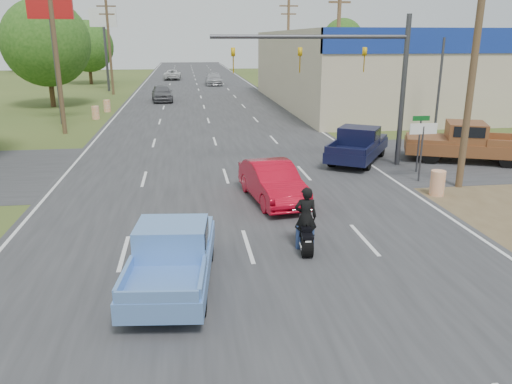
{
  "coord_description": "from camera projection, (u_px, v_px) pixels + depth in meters",
  "views": [
    {
      "loc": [
        -1.67,
        -5.58,
        5.92
      ],
      "look_at": [
        0.42,
        9.26,
        1.3
      ],
      "focal_mm": 35.0,
      "sensor_mm": 36.0,
      "label": 1
    }
  ],
  "objects": [
    {
      "name": "tree_1",
      "position": [
        46.0,
        43.0,
        43.55
      ],
      "size": [
        7.56,
        7.56,
        9.36
      ],
      "color": "#422D19",
      "rests_on": "ground"
    },
    {
      "name": "utility_pole_1",
      "position": [
        475.0,
        55.0,
        19.26
      ],
      "size": [
        2.0,
        0.28,
        10.0
      ],
      "color": "#4C3823",
      "rests_on": "ground"
    },
    {
      "name": "tree_2",
      "position": [
        88.0,
        46.0,
        66.35
      ],
      "size": [
        6.72,
        6.72,
        8.32
      ],
      "color": "#422D19",
      "rests_on": "ground"
    },
    {
      "name": "barrel_2",
      "position": [
        96.0,
        113.0,
        38.14
      ],
      "size": [
        0.56,
        0.56,
        1.0
      ],
      "primitive_type": "cylinder",
      "color": "orange",
      "rests_on": "ground"
    },
    {
      "name": "brown_pickup",
      "position": [
        464.0,
        142.0,
        24.88
      ],
      "size": [
        6.34,
        4.34,
        1.96
      ],
      "rotation": [
        0.0,
        0.0,
        1.18
      ],
      "color": "black",
      "rests_on": "ground"
    },
    {
      "name": "utility_pole_5",
      "position": [
        56.0,
        49.0,
        30.91
      ],
      "size": [
        2.0,
        0.28,
        10.0
      ],
      "color": "#4C3823",
      "rests_on": "ground"
    },
    {
      "name": "navy_pickup",
      "position": [
        359.0,
        144.0,
        24.96
      ],
      "size": [
        4.51,
        5.46,
        1.73
      ],
      "rotation": [
        0.0,
        0.0,
        -0.57
      ],
      "color": "black",
      "rests_on": "ground"
    },
    {
      "name": "distant_car_white",
      "position": [
        173.0,
        75.0,
        74.96
      ],
      "size": [
        2.61,
        5.35,
        1.46
      ],
      "primitive_type": "imported",
      "rotation": [
        0.0,
        0.0,
        3.11
      ],
      "color": "silver",
      "rests_on": "ground"
    },
    {
      "name": "blue_pickup",
      "position": [
        173.0,
        253.0,
        12.42
      ],
      "size": [
        2.36,
        4.99,
        1.6
      ],
      "rotation": [
        0.0,
        0.0,
        -0.11
      ],
      "color": "black",
      "rests_on": "ground"
    },
    {
      "name": "tree_6",
      "position": [
        26.0,
        35.0,
        91.23
      ],
      "size": [
        8.82,
        8.82,
        10.92
      ],
      "color": "#422D19",
      "rests_on": "ground"
    },
    {
      "name": "distant_car_grey",
      "position": [
        162.0,
        93.0,
        48.83
      ],
      "size": [
        2.34,
        4.93,
        1.63
      ],
      "primitive_type": "imported",
      "rotation": [
        0.0,
        0.0,
        0.09
      ],
      "color": "#57575C",
      "rests_on": "ground"
    },
    {
      "name": "rider",
      "position": [
        306.0,
        220.0,
        14.4
      ],
      "size": [
        0.7,
        0.51,
        1.8
      ],
      "primitive_type": "imported",
      "rotation": [
        0.0,
        0.0,
        3.02
      ],
      "color": "black",
      "rests_on": "ground"
    },
    {
      "name": "barrel_1",
      "position": [
        370.0,
        141.0,
        27.62
      ],
      "size": [
        0.56,
        0.56,
        1.0
      ],
      "primitive_type": "cylinder",
      "color": "orange",
      "rests_on": "ground"
    },
    {
      "name": "barrel_0",
      "position": [
        437.0,
        183.0,
        19.53
      ],
      "size": [
        0.56,
        0.56,
        1.0
      ],
      "primitive_type": "cylinder",
      "color": "orange",
      "rests_on": "ground"
    },
    {
      "name": "red_convertible",
      "position": [
        273.0,
        182.0,
        18.77
      ],
      "size": [
        2.2,
        4.67,
        1.48
      ],
      "primitive_type": "imported",
      "rotation": [
        0.0,
        0.0,
        0.14
      ],
      "color": "#B6081C",
      "rests_on": "ground"
    },
    {
      "name": "utility_pole_2",
      "position": [
        338.0,
        47.0,
        36.29
      ],
      "size": [
        2.0,
        0.28,
        10.0
      ],
      "color": "#4C3823",
      "rests_on": "ground"
    },
    {
      "name": "pole_sign_left_far",
      "position": [
        104.0,
        27.0,
        56.73
      ],
      "size": [
        3.0,
        0.35,
        9.2
      ],
      "color": "#3F3F44",
      "rests_on": "ground"
    },
    {
      "name": "barrel_3",
      "position": [
        107.0,
        106.0,
        41.97
      ],
      "size": [
        0.56,
        0.56,
        1.0
      ],
      "primitive_type": "cylinder",
      "color": "orange",
      "rests_on": "ground"
    },
    {
      "name": "signal_mast",
      "position": [
        350.0,
        64.0,
        22.7
      ],
      "size": [
        9.12,
        0.4,
        7.0
      ],
      "color": "#3F3F44",
      "rests_on": "ground"
    },
    {
      "name": "cross_road",
      "position": [
        222.0,
        165.0,
        24.28
      ],
      "size": [
        120.0,
        10.0,
        0.02
      ],
      "primitive_type": "cube",
      "color": "#2D2D30",
      "rests_on": "ground"
    },
    {
      "name": "utility_pole_3",
      "position": [
        288.0,
        45.0,
        53.32
      ],
      "size": [
        2.0,
        0.28,
        10.0
      ],
      "color": "#4C3823",
      "rests_on": "ground"
    },
    {
      "name": "street_name_sign",
      "position": [
        419.0,
        138.0,
        22.62
      ],
      "size": [
        0.8,
        0.08,
        2.61
      ],
      "color": "#3F3F44",
      "rests_on": "ground"
    },
    {
      "name": "pole_sign_left_near",
      "position": [
        51.0,
        19.0,
        34.02
      ],
      "size": [
        3.0,
        0.35,
        9.2
      ],
      "color": "#3F3F44",
      "rests_on": "ground"
    },
    {
      "name": "lane_sign",
      "position": [
        423.0,
        138.0,
        21.03
      ],
      "size": [
        1.2,
        0.08,
        2.52
      ],
      "color": "#3F3F44",
      "rests_on": "ground"
    },
    {
      "name": "utility_pole_6",
      "position": [
        109.0,
        45.0,
        53.62
      ],
      "size": [
        2.0,
        0.28,
        10.0
      ],
      "color": "#4C3823",
      "rests_on": "ground"
    },
    {
      "name": "tree_5",
      "position": [
        343.0,
        39.0,
        99.42
      ],
      "size": [
        7.98,
        7.98,
        9.88
      ],
      "color": "#422D19",
      "rests_on": "ground"
    },
    {
      "name": "motorcycle",
      "position": [
        305.0,
        235.0,
        14.49
      ],
      "size": [
        0.64,
        1.98,
        1.0
      ],
      "rotation": [
        0.0,
        0.0,
        -0.12
      ],
      "color": "black",
      "rests_on": "ground"
    },
    {
      "name": "main_road",
      "position": [
        204.0,
        107.0,
        45.1
      ],
      "size": [
        15.0,
        180.0,
        0.02
      ],
      "primitive_type": "cube",
      "color": "#2D2D30",
      "rests_on": "ground"
    },
    {
      "name": "distant_car_silver",
      "position": [
        214.0,
        79.0,
        66.32
      ],
      "size": [
        2.23,
        5.39,
        1.56
      ],
      "primitive_type": "imported",
      "rotation": [
        0.0,
        0.0,
        -0.01
      ],
      "color": "#ACABB0",
      "rests_on": "ground"
    }
  ]
}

